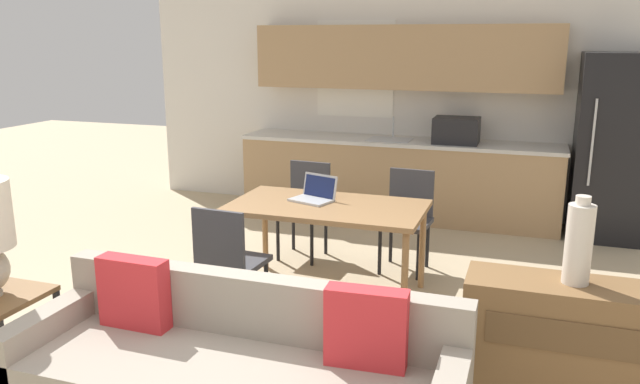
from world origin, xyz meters
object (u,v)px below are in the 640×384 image
at_px(vase, 579,243).
at_px(dining_chair_far_right, 407,215).
at_px(refrigerator, 611,148).
at_px(credenza, 583,349).
at_px(dining_chair_near_left, 229,258).
at_px(dining_table, 327,212).
at_px(laptop, 315,194).
at_px(couch, 238,376).
at_px(dining_chair_far_left, 305,205).

bearing_deg(vase, dining_chair_far_right, 124.23).
bearing_deg(vase, refrigerator, 81.90).
bearing_deg(refrigerator, vase, -98.10).
xyz_separation_m(credenza, dining_chair_near_left, (-2.32, 0.36, 0.12)).
distance_m(dining_table, laptop, 0.20).
bearing_deg(couch, vase, 26.98).
relative_size(dining_chair_far_right, dining_chair_far_left, 1.00).
xyz_separation_m(couch, vase, (1.61, 0.82, 0.63)).
xyz_separation_m(refrigerator, dining_table, (-2.24, -2.32, -0.26)).
height_order(refrigerator, credenza, refrigerator).
bearing_deg(dining_chair_near_left, dining_chair_far_left, -86.67).
distance_m(refrigerator, vase, 3.45).
relative_size(couch, credenza, 1.80).
relative_size(dining_table, dining_chair_far_left, 1.72).
bearing_deg(laptop, dining_chair_far_left, 134.19).
distance_m(credenza, dining_chair_near_left, 2.35).
bearing_deg(dining_chair_far_right, credenza, -50.75).
distance_m(dining_table, couch, 1.95).
height_order(refrigerator, dining_table, refrigerator).
xyz_separation_m(credenza, laptop, (-1.97, 1.21, 0.42)).
distance_m(credenza, vase, 0.60).
height_order(dining_chair_far_right, dining_chair_near_left, same).
bearing_deg(laptop, credenza, -13.57).
bearing_deg(laptop, dining_chair_near_left, -94.63).
height_order(dining_chair_far_right, dining_chair_far_left, same).
distance_m(dining_table, dining_chair_near_left, 0.91).
distance_m(vase, dining_chair_near_left, 2.32).
distance_m(couch, dining_chair_far_right, 2.70).
relative_size(dining_chair_far_right, laptop, 2.30).
xyz_separation_m(dining_chair_near_left, laptop, (0.35, 0.85, 0.30)).
distance_m(dining_chair_near_left, laptop, 0.96).
relative_size(refrigerator, couch, 0.82).
height_order(refrigerator, dining_chair_far_right, refrigerator).
bearing_deg(vase, couch, -153.02).
xyz_separation_m(dining_chair_far_right, dining_chair_near_left, (-0.98, -1.51, 0.00)).
distance_m(dining_table, vase, 2.09).
relative_size(refrigerator, credenza, 1.47).
distance_m(credenza, laptop, 2.35).
bearing_deg(refrigerator, dining_chair_far_right, -138.29).
relative_size(dining_table, credenza, 1.19).
relative_size(vase, dining_chair_far_left, 0.54).
bearing_deg(dining_table, credenza, -31.21).
xyz_separation_m(dining_chair_far_right, dining_chair_far_left, (-0.97, 0.04, 0.00)).
bearing_deg(couch, dining_table, 94.42).
xyz_separation_m(couch, credenza, (1.68, 0.80, 0.04)).
xyz_separation_m(dining_table, dining_chair_far_right, (0.49, 0.76, -0.18)).
height_order(couch, credenza, couch).
height_order(couch, vase, vase).
relative_size(dining_table, couch, 0.66).
relative_size(vase, dining_chair_near_left, 0.54).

